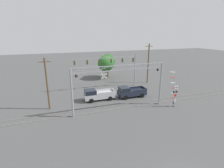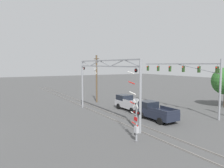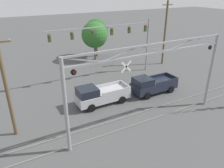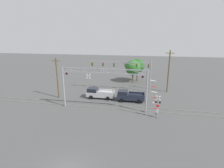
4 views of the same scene
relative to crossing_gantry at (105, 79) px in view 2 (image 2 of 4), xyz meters
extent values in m
cube|color=gray|center=(0.01, 0.28, -4.80)|extent=(80.00, 0.08, 0.10)
cube|color=gray|center=(0.01, 1.72, -4.80)|extent=(80.00, 0.08, 0.10)
cylinder|color=gray|center=(-7.17, 0.00, -1.28)|extent=(0.27, 0.27, 7.13)
cylinder|color=gray|center=(7.19, 0.00, -1.28)|extent=(0.27, 0.27, 7.13)
cube|color=gray|center=(0.01, 0.00, 1.51)|extent=(14.62, 0.14, 0.14)
cube|color=gray|center=(0.01, 0.00, 2.21)|extent=(14.62, 0.14, 0.14)
cube|color=gray|center=(-5.73, 0.00, 1.86)|extent=(2.89, 0.08, 0.78)
cube|color=gray|center=(-2.86, 0.00, 1.86)|extent=(2.89, 0.08, 0.78)
cube|color=gray|center=(0.01, 0.00, 1.86)|extent=(2.89, 0.08, 0.78)
cube|color=gray|center=(2.89, 0.00, 1.86)|extent=(2.89, 0.08, 0.78)
cube|color=gray|center=(5.76, 0.00, 1.86)|extent=(2.89, 0.08, 0.78)
cylinder|color=black|center=(-6.43, 0.00, 1.15)|extent=(0.38, 0.10, 0.38)
sphere|color=#590C0C|center=(-6.43, -0.07, 1.15)|extent=(0.18, 0.18, 0.18)
cylinder|color=gray|center=(-6.43, 0.00, 1.39)|extent=(0.04, 0.04, 0.10)
cylinder|color=black|center=(6.46, 0.00, 1.15)|extent=(0.38, 0.10, 0.38)
sphere|color=#590C0C|center=(6.46, -0.07, 1.15)|extent=(0.18, 0.18, 0.18)
cylinder|color=gray|center=(6.46, 0.00, 1.39)|extent=(0.04, 0.04, 0.10)
cube|color=white|center=(-2.50, -0.10, 0.89)|extent=(0.88, 0.03, 0.88)
cube|color=white|center=(-2.50, -0.10, 0.89)|extent=(0.88, 0.03, 0.88)
cylinder|color=black|center=(-2.50, -0.12, 0.89)|extent=(0.04, 0.04, 0.02)
cylinder|color=gray|center=(8.93, -1.70, -3.03)|extent=(0.16, 0.16, 3.64)
cylinder|color=#59595B|center=(8.93, -1.70, -4.80)|extent=(0.35, 0.35, 0.10)
cube|color=white|center=(8.93, -1.81, -1.56)|extent=(0.78, 0.03, 0.78)
cube|color=white|center=(8.93, -1.81, -1.56)|extent=(0.78, 0.03, 0.78)
cylinder|color=black|center=(8.93, -1.83, -1.56)|extent=(0.04, 0.04, 0.02)
cylinder|color=black|center=(8.65, -1.70, -2.31)|extent=(0.32, 0.09, 0.32)
sphere|color=#590C0C|center=(8.65, -1.76, -2.31)|extent=(0.16, 0.16, 0.16)
cylinder|color=black|center=(9.21, -1.70, -2.31)|extent=(0.32, 0.09, 0.32)
sphere|color=#590C0C|center=(9.21, -1.76, -2.31)|extent=(0.16, 0.16, 0.16)
cube|color=gray|center=(8.93, -1.70, -2.31)|extent=(0.64, 0.06, 0.06)
cube|color=red|center=(8.93, -1.80, -2.86)|extent=(0.44, 0.02, 0.32)
cube|color=#B2B2B7|center=(8.93, -1.70, -3.80)|extent=(0.36, 0.28, 0.56)
cylinder|color=red|center=(8.69, -1.70, -3.36)|extent=(0.89, 0.09, 0.22)
cylinder|color=white|center=(8.56, -1.70, -2.48)|extent=(0.89, 0.09, 0.22)
cylinder|color=red|center=(8.42, -1.70, -1.61)|extent=(0.89, 0.09, 0.22)
cylinder|color=white|center=(8.29, -1.70, -0.73)|extent=(0.89, 0.09, 0.22)
cylinder|color=red|center=(8.16, -1.70, 0.15)|extent=(0.89, 0.09, 0.22)
cylinder|color=white|center=(8.03, -1.70, 1.03)|extent=(0.89, 0.09, 0.22)
cube|color=#3F3F42|center=(8.81, -1.70, -4.15)|extent=(0.24, 0.12, 0.36)
cylinder|color=gray|center=(7.99, 11.06, -1.22)|extent=(0.24, 0.24, 7.25)
cube|color=gray|center=(1.13, 11.06, 1.80)|extent=(13.73, 0.14, 0.14)
cube|color=gray|center=(4.56, 11.06, 1.20)|extent=(6.88, 0.08, 1.28)
cylinder|color=gray|center=(-5.23, 11.06, 1.65)|extent=(0.04, 0.04, 0.30)
cube|color=#28471E|center=(-5.23, 11.06, 1.10)|extent=(0.30, 0.26, 0.81)
sphere|color=red|center=(-5.23, 10.89, 1.37)|extent=(0.18, 0.18, 0.18)
cylinder|color=gray|center=(-2.69, 11.06, 1.65)|extent=(0.04, 0.04, 0.30)
cube|color=#28471E|center=(-2.69, 11.06, 1.10)|extent=(0.30, 0.26, 0.81)
sphere|color=red|center=(-2.69, 10.89, 1.37)|extent=(0.18, 0.18, 0.18)
cylinder|color=gray|center=(-0.14, 11.06, 1.65)|extent=(0.04, 0.04, 0.30)
cube|color=#28471E|center=(-0.14, 11.06, 1.10)|extent=(0.30, 0.26, 0.81)
sphere|color=red|center=(-0.14, 10.89, 1.37)|extent=(0.18, 0.18, 0.18)
cylinder|color=gray|center=(2.40, 11.06, 1.65)|extent=(0.04, 0.04, 0.30)
cube|color=#28471E|center=(2.40, 11.06, 1.10)|extent=(0.30, 0.26, 0.81)
sphere|color=red|center=(2.40, 10.89, 1.37)|extent=(0.18, 0.18, 0.18)
cylinder|color=gray|center=(4.95, 11.06, 1.65)|extent=(0.04, 0.04, 0.30)
cube|color=#28471E|center=(4.95, 11.06, 1.10)|extent=(0.30, 0.26, 0.81)
sphere|color=red|center=(4.95, 10.89, 1.37)|extent=(0.18, 0.18, 0.18)
cylinder|color=gray|center=(7.49, 11.06, 1.65)|extent=(0.04, 0.04, 0.30)
cube|color=#28471E|center=(7.49, 11.06, 1.10)|extent=(0.30, 0.26, 0.81)
sphere|color=red|center=(7.49, 10.89, 1.37)|extent=(0.18, 0.18, 0.18)
cube|color=#B7B7BC|center=(-1.84, 5.23, -4.01)|extent=(5.53, 2.04, 0.90)
cube|color=black|center=(-3.50, 5.23, -3.18)|extent=(1.91, 1.88, 0.77)
cube|color=#B7B7BC|center=(-0.79, 4.25, -3.39)|extent=(3.22, 0.08, 0.34)
cube|color=#B7B7BC|center=(-0.79, 6.21, -3.39)|extent=(3.22, 0.08, 0.34)
cube|color=#B7B7BC|center=(0.88, 5.23, -3.39)|extent=(0.10, 1.96, 0.34)
cylinder|color=black|center=(-3.55, 4.19, -4.46)|extent=(0.78, 0.24, 0.78)
cylinder|color=black|center=(-3.55, 6.26, -4.46)|extent=(0.78, 0.24, 0.78)
cylinder|color=black|center=(-0.13, 4.19, -4.46)|extent=(0.78, 0.24, 0.78)
cylinder|color=black|center=(-0.13, 6.26, -4.46)|extent=(0.78, 0.24, 0.78)
cube|color=#1E2333|center=(4.34, 4.68, -4.01)|extent=(5.28, 2.04, 0.90)
cube|color=black|center=(2.76, 4.68, -3.18)|extent=(1.82, 1.88, 0.77)
cube|color=#1E2333|center=(5.35, 3.70, -3.39)|extent=(3.06, 0.08, 0.34)
cube|color=#1E2333|center=(5.35, 5.66, -3.39)|extent=(3.06, 0.08, 0.34)
cube|color=#1E2333|center=(6.93, 4.68, -3.39)|extent=(0.10, 1.96, 0.34)
cylinder|color=black|center=(2.70, 3.65, -4.46)|extent=(0.78, 0.24, 0.78)
cylinder|color=black|center=(2.70, 5.71, -4.46)|extent=(0.78, 0.24, 0.78)
cylinder|color=black|center=(5.98, 3.65, -4.46)|extent=(0.78, 0.24, 0.78)
cylinder|color=black|center=(5.98, 5.71, -4.46)|extent=(0.78, 0.24, 0.78)
cylinder|color=brown|center=(-10.38, 3.96, -0.77)|extent=(0.28, 0.28, 8.16)
cube|color=brown|center=(-10.38, 3.96, 2.71)|extent=(1.80, 0.12, 0.12)
cylinder|color=silver|center=(-11.20, 3.96, 2.81)|extent=(0.08, 0.08, 0.12)
cylinder|color=silver|center=(-9.56, 3.96, 2.81)|extent=(0.08, 0.08, 0.12)
camera|label=1|loc=(-9.38, -23.42, 6.89)|focal=28.00mm
camera|label=2|loc=(23.60, -12.58, 1.74)|focal=35.00mm
camera|label=3|loc=(-10.54, -12.63, 6.17)|focal=35.00mm
camera|label=4|loc=(6.70, -27.34, 7.45)|focal=28.00mm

